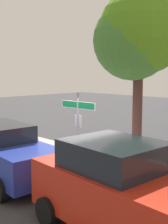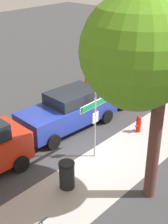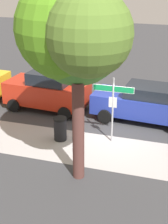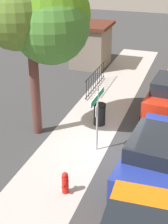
{
  "view_description": "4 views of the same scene",
  "coord_description": "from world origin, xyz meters",
  "px_view_note": "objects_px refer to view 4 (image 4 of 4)",
  "views": [
    {
      "loc": [
        7.24,
        -6.76,
        3.37
      ],
      "look_at": [
        -0.78,
        1.26,
        1.88
      ],
      "focal_mm": 48.48,
      "sensor_mm": 36.0,
      "label": 1
    },
    {
      "loc": [
        8.12,
        7.29,
        7.29
      ],
      "look_at": [
        -0.23,
        -0.16,
        1.74
      ],
      "focal_mm": 52.72,
      "sensor_mm": 36.0,
      "label": 2
    },
    {
      "loc": [
        -2.72,
        12.39,
        6.63
      ],
      "look_at": [
        0.73,
        1.15,
        1.48
      ],
      "focal_mm": 54.11,
      "sensor_mm": 36.0,
      "label": 3
    },
    {
      "loc": [
        -11.1,
        -2.83,
        7.26
      ],
      "look_at": [
        -0.38,
        0.87,
        1.64
      ],
      "focal_mm": 54.69,
      "sensor_mm": 36.0,
      "label": 4
    }
  ],
  "objects_px": {
    "car_blue": "(155,155)",
    "utility_shed": "(91,45)",
    "fire_hydrant": "(65,183)",
    "street_sign": "(97,107)",
    "trash_bin": "(100,114)",
    "shade_tree": "(42,19)"
  },
  "relations": [
    {
      "from": "car_blue",
      "to": "utility_shed",
      "type": "bearing_deg",
      "value": 32.71
    },
    {
      "from": "fire_hydrant",
      "to": "utility_shed",
      "type": "bearing_deg",
      "value": 14.4
    },
    {
      "from": "fire_hydrant",
      "to": "street_sign",
      "type": "bearing_deg",
      "value": -4.08
    },
    {
      "from": "utility_shed",
      "to": "trash_bin",
      "type": "distance_m",
      "value": 8.22
    },
    {
      "from": "car_blue",
      "to": "street_sign",
      "type": "bearing_deg",
      "value": 70.8
    },
    {
      "from": "fire_hydrant",
      "to": "trash_bin",
      "type": "xyz_separation_m",
      "value": [
        4.83,
        0.3,
        0.11
      ]
    },
    {
      "from": "shade_tree",
      "to": "fire_hydrant",
      "type": "bearing_deg",
      "value": -147.95
    },
    {
      "from": "shade_tree",
      "to": "trash_bin",
      "type": "height_order",
      "value": "shade_tree"
    },
    {
      "from": "trash_bin",
      "to": "shade_tree",
      "type": "bearing_deg",
      "value": 124.81
    },
    {
      "from": "fire_hydrant",
      "to": "car_blue",
      "type": "bearing_deg",
      "value": -55.5
    },
    {
      "from": "street_sign",
      "to": "car_blue",
      "type": "xyz_separation_m",
      "value": [
        -1.03,
        -2.35,
        -0.96
      ]
    },
    {
      "from": "shade_tree",
      "to": "trash_bin",
      "type": "bearing_deg",
      "value": -55.19
    },
    {
      "from": "car_blue",
      "to": "shade_tree",
      "type": "bearing_deg",
      "value": 74.18
    },
    {
      "from": "shade_tree",
      "to": "fire_hydrant",
      "type": "distance_m",
      "value": 6.01
    },
    {
      "from": "utility_shed",
      "to": "fire_hydrant",
      "type": "distance_m",
      "value": 12.91
    },
    {
      "from": "car_blue",
      "to": "fire_hydrant",
      "type": "bearing_deg",
      "value": 128.97
    },
    {
      "from": "car_blue",
      "to": "trash_bin",
      "type": "distance_m",
      "value": 4.21
    },
    {
      "from": "car_blue",
      "to": "fire_hydrant",
      "type": "distance_m",
      "value": 3.14
    },
    {
      "from": "street_sign",
      "to": "fire_hydrant",
      "type": "bearing_deg",
      "value": 175.92
    },
    {
      "from": "street_sign",
      "to": "car_blue",
      "type": "height_order",
      "value": "street_sign"
    },
    {
      "from": "street_sign",
      "to": "trash_bin",
      "type": "relative_size",
      "value": 2.76
    },
    {
      "from": "street_sign",
      "to": "fire_hydrant",
      "type": "height_order",
      "value": "street_sign"
    }
  ]
}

